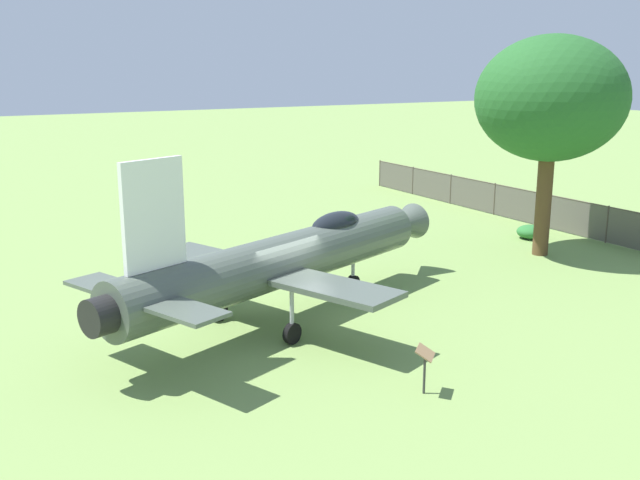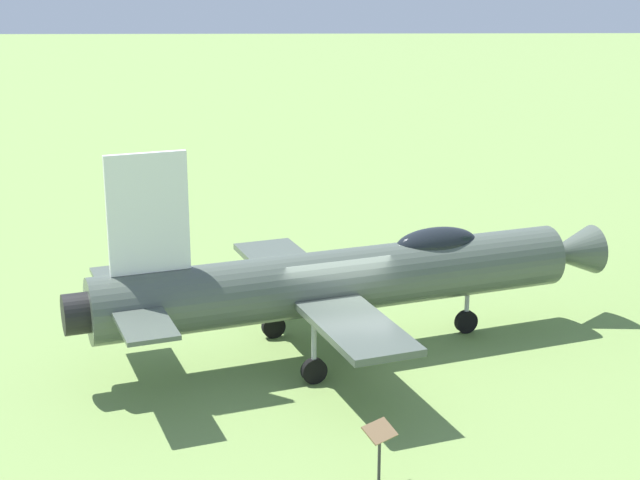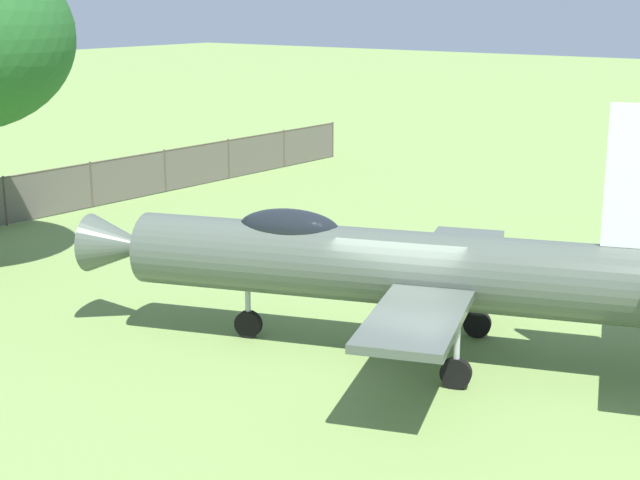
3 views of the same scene
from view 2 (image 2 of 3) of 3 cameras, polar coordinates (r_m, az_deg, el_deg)
The scene contains 3 objects.
ground_plane at distance 24.06m, azimuth 1.07°, elevation -6.60°, with size 200.00×200.00×0.00m, color #75934C.
display_jet at distance 23.51m, azimuth 1.92°, elevation -2.20°, with size 8.65×13.41×5.32m.
info_plaque at distance 18.23m, azimuth 3.53°, elevation -11.62°, with size 0.69×0.71×1.14m.
Camera 2 is at (22.12, -0.89, 9.42)m, focal length 54.39 mm.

